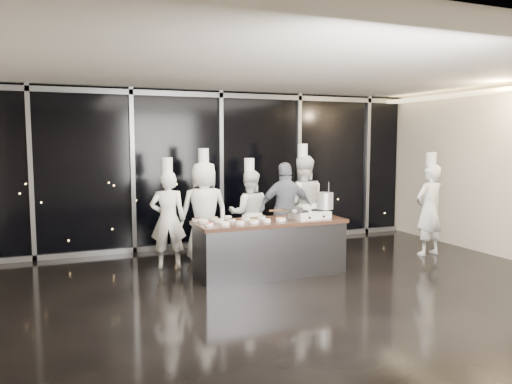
% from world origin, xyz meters
% --- Properties ---
extents(ground, '(9.00, 9.00, 0.00)m').
position_xyz_m(ground, '(0.00, 0.00, 0.00)').
color(ground, black).
rests_on(ground, ground).
extents(room_shell, '(9.02, 7.02, 3.21)m').
position_xyz_m(room_shell, '(0.18, 0.00, 2.25)').
color(room_shell, beige).
rests_on(room_shell, ground).
extents(window_wall, '(8.90, 0.11, 3.20)m').
position_xyz_m(window_wall, '(0.00, 3.43, 1.60)').
color(window_wall, black).
rests_on(window_wall, ground).
extents(demo_counter, '(2.46, 0.86, 0.90)m').
position_xyz_m(demo_counter, '(0.00, 0.90, 0.45)').
color(demo_counter, '#3C3C41').
rests_on(demo_counter, ground).
extents(stove, '(0.65, 0.44, 0.14)m').
position_xyz_m(stove, '(0.68, 0.80, 0.96)').
color(stove, silver).
rests_on(stove, demo_counter).
extents(frying_pan, '(0.60, 0.37, 0.06)m').
position_xyz_m(frying_pan, '(0.34, 0.78, 1.07)').
color(frying_pan, slate).
rests_on(frying_pan, stove).
extents(stock_pot, '(0.30, 0.30, 0.28)m').
position_xyz_m(stock_pot, '(0.98, 0.83, 1.18)').
color(stock_pot, '#B6B7B9').
rests_on(stock_pot, stove).
extents(prep_bowls, '(1.43, 0.69, 0.05)m').
position_xyz_m(prep_bowls, '(-0.61, 0.97, 0.93)').
color(prep_bowls, white).
rests_on(prep_bowls, demo_counter).
extents(squeeze_bottle, '(0.06, 0.06, 0.21)m').
position_xyz_m(squeeze_bottle, '(-0.72, 1.19, 1.00)').
color(squeeze_bottle, white).
rests_on(squeeze_bottle, demo_counter).
extents(chef_far_left, '(0.68, 0.53, 1.90)m').
position_xyz_m(chef_far_left, '(-1.44, 1.98, 0.86)').
color(chef_far_left, white).
rests_on(chef_far_left, ground).
extents(chef_left, '(0.91, 0.62, 2.05)m').
position_xyz_m(chef_left, '(-0.72, 2.23, 0.92)').
color(chef_left, white).
rests_on(chef_left, ground).
extents(chef_center, '(0.94, 0.83, 1.86)m').
position_xyz_m(chef_center, '(0.17, 2.25, 0.82)').
color(chef_center, white).
rests_on(chef_center, ground).
extents(guest, '(1.11, 0.63, 1.78)m').
position_xyz_m(guest, '(0.80, 1.98, 0.89)').
color(guest, '#16203C').
rests_on(guest, ground).
extents(chef_right, '(1.10, 0.97, 2.12)m').
position_xyz_m(chef_right, '(1.24, 2.15, 0.95)').
color(chef_right, white).
rests_on(chef_right, ground).
extents(chef_side, '(0.68, 0.49, 1.97)m').
position_xyz_m(chef_side, '(3.37, 1.03, 0.89)').
color(chef_side, white).
rests_on(chef_side, ground).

